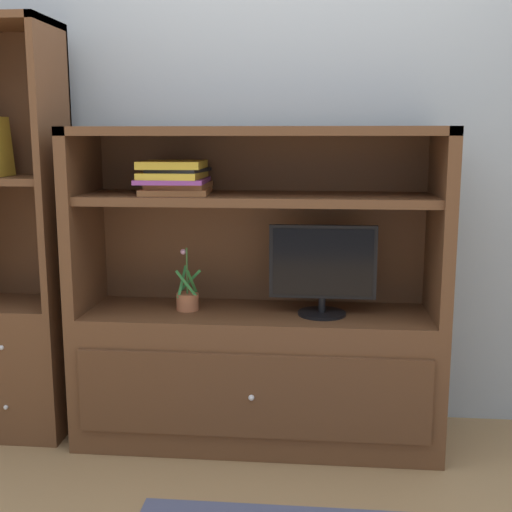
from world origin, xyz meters
TOP-DOWN VIEW (x-y plane):
  - ground_plane at (0.00, 0.00)m, footprint 8.00×8.00m
  - painted_rear_wall at (0.00, 0.75)m, footprint 6.00×0.10m
  - media_console at (0.00, 0.41)m, footprint 1.55×0.48m
  - tv_monitor at (0.28, 0.37)m, footprint 0.44×0.20m
  - potted_plant at (-0.30, 0.40)m, footprint 0.11×0.10m
  - magazine_stack at (-0.34, 0.40)m, footprint 0.30×0.32m
  - bookshelf_tall at (-1.06, 0.41)m, footprint 0.43×0.37m

SIDE VIEW (x-z plane):
  - ground_plane at x=0.00m, z-range 0.00..0.00m
  - media_console at x=0.00m, z-range -0.23..1.13m
  - bookshelf_tall at x=-1.06m, z-range -0.30..1.50m
  - potted_plant at x=-0.30m, z-range 0.49..0.76m
  - tv_monitor at x=0.28m, z-range 0.59..0.97m
  - magazine_stack at x=-0.34m, z-range 1.08..1.22m
  - painted_rear_wall at x=0.00m, z-range 0.00..2.80m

